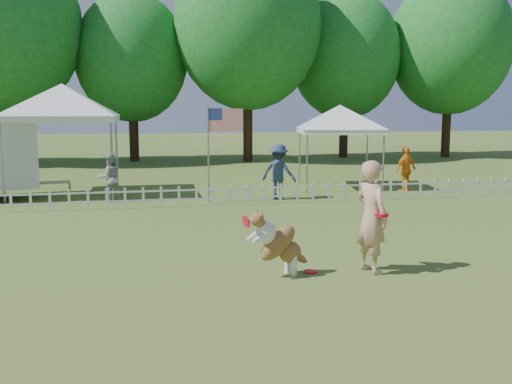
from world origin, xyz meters
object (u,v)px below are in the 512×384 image
(frisbee_on_turf, at_px, (310,272))
(spectator_c, at_px, (406,170))
(flag_pole, at_px, (208,155))
(canopy_tent_left, at_px, (64,141))
(spectator_a, at_px, (110,178))
(spectator_b, at_px, (279,172))
(canopy_tent_right, at_px, (339,148))
(handler, at_px, (372,217))
(dog, at_px, (279,243))

(frisbee_on_turf, xyz_separation_m, spectator_c, (5.99, 8.53, 0.76))
(flag_pole, bearing_deg, frisbee_on_turf, -78.17)
(frisbee_on_turf, xyz_separation_m, canopy_tent_left, (-5.11, 10.33, 1.74))
(frisbee_on_turf, xyz_separation_m, spectator_a, (-3.65, 8.48, 0.73))
(spectator_c, bearing_deg, frisbee_on_turf, 32.07)
(spectator_b, bearing_deg, canopy_tent_right, -106.43)
(handler, height_order, dog, handler)
(frisbee_on_turf, bearing_deg, flag_pole, 95.62)
(dog, relative_size, flag_pole, 0.40)
(spectator_c, bearing_deg, spectator_b, -15.51)
(canopy_tent_left, height_order, spectator_c, canopy_tent_left)
(canopy_tent_left, distance_m, spectator_a, 2.57)
(canopy_tent_left, xyz_separation_m, canopy_tent_right, (9.30, -0.23, -0.32))
(canopy_tent_left, bearing_deg, flag_pole, -30.10)
(handler, distance_m, spectator_b, 8.14)
(dog, xyz_separation_m, spectator_a, (-3.07, 8.57, 0.17))
(flag_pole, xyz_separation_m, spectator_a, (-2.89, 0.76, -0.69))
(handler, height_order, spectator_b, handler)
(canopy_tent_right, xyz_separation_m, spectator_b, (-2.75, -2.15, -0.58))
(handler, distance_m, spectator_c, 10.03)
(canopy_tent_right, distance_m, spectator_b, 3.53)
(frisbee_on_turf, relative_size, spectator_a, 0.17)
(handler, bearing_deg, spectator_b, -18.73)
(canopy_tent_left, height_order, flag_pole, canopy_tent_left)
(canopy_tent_left, height_order, spectator_a, canopy_tent_left)
(canopy_tent_right, relative_size, flag_pole, 1.00)
(flag_pole, xyz_separation_m, spectator_b, (2.20, 0.23, -0.57))
(handler, bearing_deg, frisbee_on_turf, 64.38)
(frisbee_on_turf, relative_size, spectator_b, 0.15)
(handler, bearing_deg, spectator_c, -45.43)
(frisbee_on_turf, distance_m, flag_pole, 7.88)
(dog, bearing_deg, spectator_b, 57.90)
(spectator_b, bearing_deg, dog, 111.42)
(dog, distance_m, spectator_a, 9.11)
(handler, xyz_separation_m, spectator_a, (-4.66, 8.65, -0.22))
(canopy_tent_right, distance_m, flag_pole, 5.49)
(canopy_tent_right, bearing_deg, spectator_c, -30.32)
(dog, height_order, spectator_a, spectator_a)
(dog, height_order, spectator_b, spectator_b)
(handler, height_order, canopy_tent_left, canopy_tent_left)
(dog, distance_m, flag_pole, 7.87)
(canopy_tent_right, bearing_deg, spectator_a, -157.69)
(spectator_a, bearing_deg, flag_pole, 147.03)
(frisbee_on_turf, bearing_deg, dog, -170.38)
(canopy_tent_right, distance_m, spectator_a, 8.03)
(canopy_tent_left, bearing_deg, spectator_b, -19.13)
(canopy_tent_right, xyz_separation_m, spectator_c, (1.80, -1.56, -0.67))
(canopy_tent_left, bearing_deg, spectator_c, -8.35)
(handler, bearing_deg, dog, 71.45)
(frisbee_on_turf, height_order, spectator_a, spectator_a)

